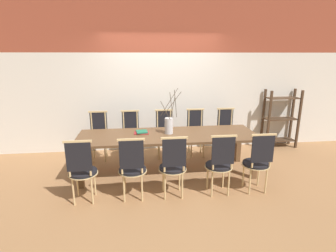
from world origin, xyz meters
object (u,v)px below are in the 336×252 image
Objects in this scene: chair_near_center at (173,165)px; chair_far_center at (165,132)px; shelving_rack at (281,119)px; dining_table at (168,139)px; vase_centerpiece at (169,125)px; book_stack at (142,132)px.

chair_far_center is at bearing 88.38° from chair_near_center.
chair_near_center is at bearing -144.66° from shelving_rack.
dining_table is 0.83m from chair_far_center.
vase_centerpiece reaches higher than chair_near_center.
vase_centerpiece is (0.02, 0.06, 0.23)m from dining_table.
book_stack is at bearing 55.33° from chair_far_center.
chair_far_center is (0.05, 1.63, 0.00)m from chair_near_center.
chair_near_center is at bearing 88.38° from chair_far_center.
shelving_rack reaches higher than chair_near_center.
vase_centerpiece reaches higher than dining_table.
vase_centerpiece reaches higher than chair_far_center.
chair_near_center is at bearing -91.54° from dining_table.
book_stack is at bearing 171.42° from vase_centerpiece.
vase_centerpiece is at bearing -8.58° from book_stack.
vase_centerpiece is at bearing 87.09° from chair_near_center.
chair_far_center is 3.70× the size of book_stack.
chair_far_center is at bearing 88.29° from dining_table.
dining_table is 11.73× the size of book_stack.
shelving_rack is at bearing 35.34° from chair_near_center.
chair_near_center is 1.63m from chair_far_center.
chair_far_center is 0.86m from book_stack.
chair_far_center is at bearing -173.75° from shelving_rack.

